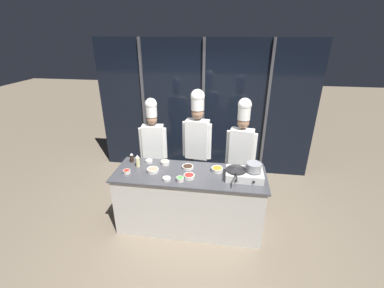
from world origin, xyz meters
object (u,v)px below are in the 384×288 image
object	(u,v)px
chef_head	(153,140)
stock_pot	(254,167)
frying_pan	(236,169)
prep_bowl_scallions	(180,179)
portable_stove	(244,174)
prep_bowl_soy_glaze	(188,167)
squeeze_bottle_soy	(132,158)
prep_bowl_bean_sprouts	(167,178)
prep_bowl_rice	(149,161)
prep_bowl_bell_pepper	(189,176)
prep_bowl_chili_flakes	(127,171)
prep_bowl_ginger	(165,162)
prep_bowl_mushrooms	(153,170)
chef_sous	(197,136)
prep_bowl_carrots	(217,169)
squeeze_bottle_oil	(138,161)
chef_line	(241,145)

from	to	relation	value
chef_head	stock_pot	bearing A→B (deg)	146.79
frying_pan	prep_bowl_scallions	world-z (taller)	frying_pan
portable_stove	frying_pan	bearing A→B (deg)	-177.62
portable_stove	prep_bowl_soy_glaze	world-z (taller)	portable_stove
squeeze_bottle_soy	prep_bowl_bean_sprouts	xyz separation A→B (m)	(0.65, -0.44, -0.05)
prep_bowl_rice	prep_bowl_bell_pepper	distance (m)	0.77
prep_bowl_chili_flakes	prep_bowl_ginger	world-z (taller)	prep_bowl_ginger
prep_bowl_mushrooms	chef_sous	size ratio (longest dim) A/B	0.09
prep_bowl_bean_sprouts	prep_bowl_carrots	bearing A→B (deg)	26.48
prep_bowl_rice	prep_bowl_bean_sprouts	distance (m)	0.60
squeeze_bottle_soy	chef_sous	bearing A→B (deg)	29.41
portable_stove	prep_bowl_rice	xyz separation A→B (m)	(-1.44, 0.26, -0.03)
prep_bowl_chili_flakes	stock_pot	bearing A→B (deg)	3.33
stock_pot	chef_head	bearing A→B (deg)	153.94
prep_bowl_mushrooms	prep_bowl_carrots	size ratio (longest dim) A/B	1.00
stock_pot	squeeze_bottle_oil	bearing A→B (deg)	176.33
chef_sous	prep_bowl_bean_sprouts	bearing A→B (deg)	80.33
portable_stove	chef_head	world-z (taller)	chef_head
chef_sous	chef_line	size ratio (longest dim) A/B	1.05
prep_bowl_bell_pepper	chef_line	distance (m)	1.10
prep_bowl_rice	stock_pot	bearing A→B (deg)	-9.39
prep_bowl_bean_sprouts	chef_line	xyz separation A→B (m)	(1.02, 0.90, 0.17)
prep_bowl_ginger	prep_bowl_mushrooms	bearing A→B (deg)	-115.98
prep_bowl_rice	prep_bowl_ginger	size ratio (longest dim) A/B	0.81
portable_stove	prep_bowl_carrots	world-z (taller)	portable_stove
squeeze_bottle_soy	prep_bowl_mushrooms	size ratio (longest dim) A/B	0.89
prep_bowl_bell_pepper	chef_head	size ratio (longest dim) A/B	0.09
prep_bowl_bell_pepper	prep_bowl_mushrooms	world-z (taller)	prep_bowl_bell_pepper
prep_bowl_bell_pepper	prep_bowl_mushrooms	xyz separation A→B (m)	(-0.55, 0.09, -0.00)
squeeze_bottle_soy	prep_bowl_chili_flakes	size ratio (longest dim) A/B	1.43
squeeze_bottle_soy	frying_pan	bearing A→B (deg)	-8.69
stock_pot	squeeze_bottle_soy	size ratio (longest dim) A/B	1.55
prep_bowl_scallions	chef_head	distance (m)	1.21
prep_bowl_mushrooms	chef_line	size ratio (longest dim) A/B	0.09
prep_bowl_mushrooms	prep_bowl_ginger	size ratio (longest dim) A/B	1.29
squeeze_bottle_oil	chef_head	world-z (taller)	chef_head
chef_line	portable_stove	bearing A→B (deg)	101.82
squeeze_bottle_soy	chef_head	xyz separation A→B (m)	(0.18, 0.56, 0.07)
frying_pan	prep_bowl_scallions	distance (m)	0.78
squeeze_bottle_oil	prep_bowl_rice	distance (m)	0.21
squeeze_bottle_soy	prep_bowl_bean_sprouts	bearing A→B (deg)	-33.65
portable_stove	prep_bowl_bean_sprouts	bearing A→B (deg)	-169.33
stock_pot	squeeze_bottle_oil	xyz separation A→B (m)	(-1.68, 0.11, -0.09)
squeeze_bottle_soy	chef_line	distance (m)	1.74
prep_bowl_mushrooms	frying_pan	bearing A→B (deg)	0.43
prep_bowl_ginger	portable_stove	bearing A→B (deg)	-11.38
frying_pan	prep_bowl_bean_sprouts	size ratio (longest dim) A/B	4.40
prep_bowl_rice	prep_bowl_carrots	size ratio (longest dim) A/B	0.63
prep_bowl_chili_flakes	portable_stove	bearing A→B (deg)	3.55
prep_bowl_mushrooms	prep_bowl_scallions	xyz separation A→B (m)	(0.44, -0.19, 0.00)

